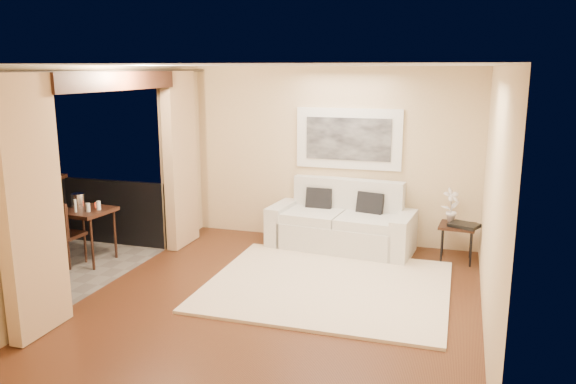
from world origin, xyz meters
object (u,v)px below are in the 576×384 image
at_px(orchid, 451,205).
at_px(bistro_table, 86,215).
at_px(balcony_chair_near, 15,239).
at_px(side_table, 457,229).
at_px(ice_bucket, 78,201).
at_px(sofa, 342,225).
at_px(balcony_chair_far, 61,230).

relative_size(orchid, bistro_table, 0.64).
bearing_deg(balcony_chair_near, side_table, 44.57).
distance_m(orchid, bistro_table, 5.13).
distance_m(side_table, ice_bucket, 5.32).
relative_size(sofa, ice_bucket, 10.98).
xyz_separation_m(side_table, balcony_chair_near, (-5.30, -2.50, 0.10)).
xyz_separation_m(orchid, balcony_chair_far, (-5.03, -2.00, -0.24)).
bearing_deg(balcony_chair_far, ice_bucket, -94.55).
bearing_deg(side_table, orchid, 124.51).
relative_size(orchid, ice_bucket, 2.42).
distance_m(orchid, balcony_chair_far, 5.42).
relative_size(orchid, balcony_chair_far, 0.53).
bearing_deg(sofa, ice_bucket, -149.29).
distance_m(sofa, ice_bucket, 3.82).
bearing_deg(bistro_table, sofa, 27.01).
bearing_deg(balcony_chair_far, bistro_table, -122.71).
relative_size(balcony_chair_near, ice_bucket, 4.91).
bearing_deg(balcony_chair_near, bistro_table, 87.44).
distance_m(sofa, orchid, 1.61).
xyz_separation_m(orchid, balcony_chair_near, (-5.20, -2.65, -0.20)).
bearing_deg(balcony_chair_near, balcony_chair_far, 94.76).
bearing_deg(orchid, side_table, -55.49).
distance_m(sofa, side_table, 1.67).
height_order(sofa, balcony_chair_far, sofa).
bearing_deg(side_table, ice_bucket, -163.44).
bearing_deg(orchid, balcony_chair_near, -152.97).
bearing_deg(sofa, bistro_table, -147.42).
distance_m(side_table, balcony_chair_near, 5.87).
bearing_deg(side_table, sofa, 176.69).
bearing_deg(ice_bucket, balcony_chair_near, -102.33).
bearing_deg(ice_bucket, orchid, 18.48).
bearing_deg(orchid, balcony_chair_far, -158.27).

